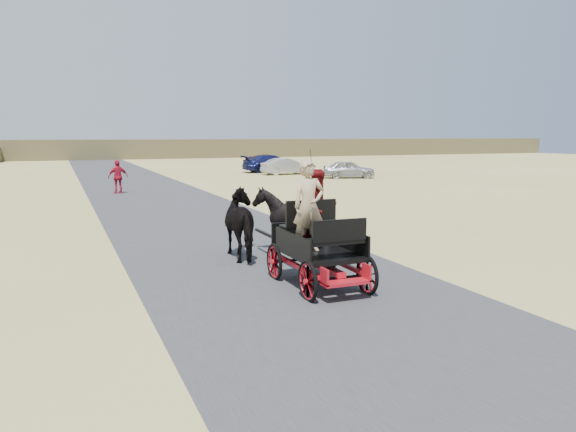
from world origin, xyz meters
name	(u,v)px	position (x,y,z in m)	size (l,w,h in m)	color
ground	(266,267)	(0.00, 0.00, 0.00)	(140.00, 140.00, 0.00)	tan
road	(266,267)	(0.00, 0.00, 0.01)	(6.00, 140.00, 0.01)	#38383A
ridge_far	(93,149)	(0.00, 62.00, 1.20)	(140.00, 6.00, 2.40)	brown
carriage	(318,268)	(0.44, -1.88, 0.36)	(1.30, 2.40, 0.72)	black
horse_left	(245,224)	(-0.11, 1.12, 0.85)	(0.91, 2.01, 1.70)	black
horse_right	(287,221)	(0.99, 1.12, 0.85)	(1.37, 1.54, 1.70)	black
driver_man	(309,206)	(0.24, -1.83, 1.62)	(0.66, 0.43, 1.80)	tan
passenger_woman	(319,207)	(0.74, -1.28, 1.51)	(0.77, 0.60, 1.58)	#660C0F
pedestrian	(118,177)	(-1.42, 18.11, 0.86)	(1.01, 0.42, 1.73)	#AB1329
car_a	(349,169)	(14.53, 22.79, 0.61)	(1.45, 3.59, 1.22)	#B2B2B7
car_b	(286,166)	(11.82, 27.77, 0.62)	(1.32, 3.77, 1.24)	#B2B2B7
car_c	(272,164)	(11.78, 30.68, 0.70)	(1.95, 4.80, 1.39)	navy
car_d	(269,161)	(13.86, 37.05, 0.60)	(1.98, 4.30, 1.19)	maroon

